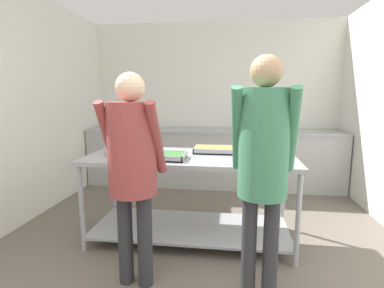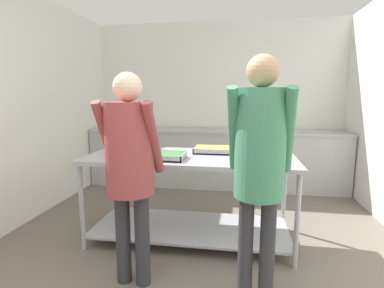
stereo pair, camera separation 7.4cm
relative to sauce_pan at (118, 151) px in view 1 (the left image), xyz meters
The scene contains 12 objects.
wall_rear 2.49m from the sauce_pan, 70.79° to the left, with size 4.17×0.06×2.65m.
wall_left 1.35m from the sauce_pan, 165.58° to the left, with size 0.06×4.12×2.65m.
back_counter 2.16m from the sauce_pan, 67.50° to the left, with size 4.01×0.65×0.91m.
serving_counter 0.79m from the sauce_pan, ahead, with size 2.04×0.87×0.87m.
sauce_pan is the anchor object (origin of this frame).
serving_tray_roast 0.49m from the sauce_pan, 15.50° to the right, with size 0.46×0.29×0.05m.
serving_tray_vegetables 0.98m from the sauce_pan, 16.36° to the left, with size 0.41×0.31×0.05m.
broccoli_bowl 1.31m from the sauce_pan, 10.72° to the left, with size 0.22×0.22×0.10m.
plate_stack 1.55m from the sauce_pan, ahead, with size 0.23×0.23×0.05m.
guest_serving_left 0.85m from the sauce_pan, 61.33° to the right, with size 0.47×0.35×1.62m.
guest_serving_right 1.57m from the sauce_pan, 31.41° to the right, with size 0.45×0.36×1.72m.
water_bottle 2.03m from the sauce_pan, 103.66° to the left, with size 0.07×0.07×0.23m.
Camera 1 is at (0.32, -1.13, 1.46)m, focal length 28.00 mm.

